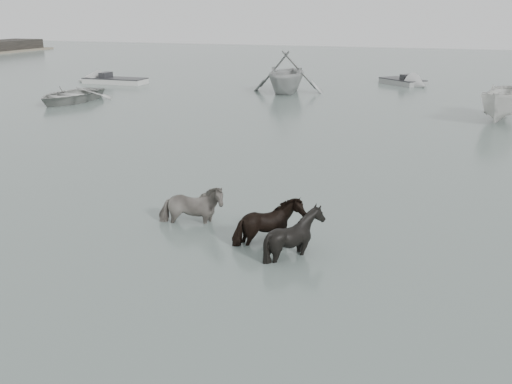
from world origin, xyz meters
The scene contains 9 objects.
ground centered at (0.00, 0.00, 0.00)m, with size 140.00×140.00×0.00m, color #4E5D57.
pony_pinto centered at (-2.61, 0.02, 0.70)m, with size 0.76×1.66×1.40m, color black.
pony_dark centered at (-0.43, -0.52, 0.68)m, with size 1.35×1.16×1.36m, color black.
pony_black centered at (0.26, -0.96, 0.70)m, with size 1.14×1.28×1.41m, color black.
rowboat_lead centered at (-17.24, 15.42, 0.50)m, with size 3.42×4.78×0.99m, color #B1B2AD.
rowboat_trail centered at (-6.61, 22.95, 1.37)m, with size 4.48×5.19×2.73m, color #ADAFAD.
boat_small centered at (5.50, 17.20, 0.85)m, with size 1.65×4.38×1.69m, color silver.
skiff_outer centered at (-19.37, 23.60, 0.38)m, with size 6.17×1.60×0.75m, color silver, non-canonical shape.
skiff_mid centered at (-0.06, 29.48, 0.38)m, with size 4.42×1.60×0.75m, color gray, non-canonical shape.
Camera 1 is at (3.06, -11.84, 5.02)m, focal length 40.00 mm.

